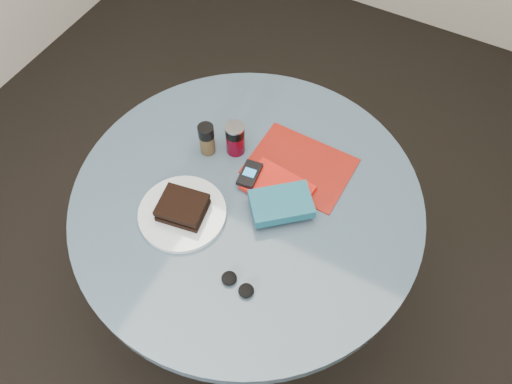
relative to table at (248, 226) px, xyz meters
The scene contains 11 objects.
ground 0.59m from the table, ahead, with size 4.00×4.00×0.00m, color black.
table is the anchor object (origin of this frame).
plate 0.25m from the table, 133.73° to the right, with size 0.24×0.24×0.02m, color white.
sandwich 0.27m from the table, 133.57° to the right, with size 0.14×0.12×0.04m.
soda_can 0.28m from the table, 129.98° to the left, with size 0.07×0.07×0.11m.
pepper_grinder 0.30m from the table, 153.46° to the left, with size 0.05×0.05×0.11m.
magazine 0.25m from the table, 63.10° to the left, with size 0.29×0.22×0.01m, color maroon.
red_book 0.20m from the table, 44.51° to the left, with size 0.19×0.12×0.02m, color red.
novel 0.23m from the table, ahead, with size 0.17×0.11×0.03m, color #16546A.
mp3_player 0.20m from the table, 110.86° to the left, with size 0.06×0.09×0.02m.
headphones 0.32m from the table, 65.80° to the right, with size 0.10×0.05×0.02m.
Camera 1 is at (0.38, -0.65, 1.94)m, focal length 35.00 mm.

